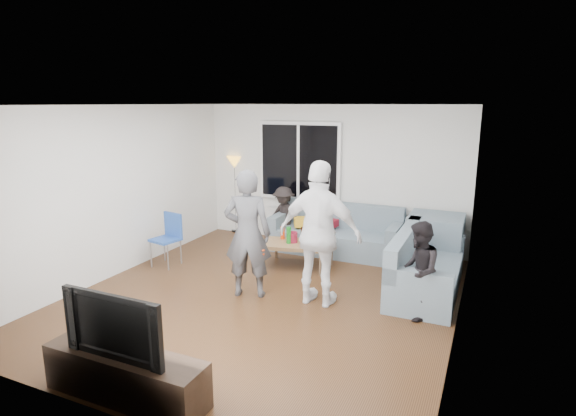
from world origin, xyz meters
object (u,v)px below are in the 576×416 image
at_px(sofa_back_section, 335,230).
at_px(sofa_right_section, 428,263).
at_px(side_chair, 165,240).
at_px(tv_console, 126,375).
at_px(coffee_table, 297,255).
at_px(player_right, 320,234).
at_px(spectator_back, 284,216).
at_px(floor_lamp, 235,195).
at_px(player_left, 248,234).
at_px(spectator_right, 418,271).
at_px(television, 121,322).

relative_size(sofa_back_section, sofa_right_section, 1.15).
height_order(side_chair, tv_console, side_chair).
height_order(coffee_table, player_right, player_right).
height_order(sofa_right_section, spectator_back, spectator_back).
height_order(side_chair, floor_lamp, floor_lamp).
distance_m(coffee_table, player_right, 1.65).
bearing_deg(player_left, sofa_back_section, -120.64).
distance_m(sofa_right_section, tv_console, 4.22).
xyz_separation_m(player_right, spectator_back, (-1.51, 2.18, -0.40)).
distance_m(sofa_right_section, player_left, 2.56).
relative_size(floor_lamp, player_left, 0.88).
height_order(sofa_back_section, spectator_right, spectator_right).
bearing_deg(tv_console, sofa_right_section, 59.41).
bearing_deg(side_chair, spectator_right, 8.10).
relative_size(sofa_back_section, coffee_table, 2.09).
xyz_separation_m(side_chair, player_left, (1.82, -0.50, 0.46)).
xyz_separation_m(player_right, television, (-0.89, -2.62, -0.22)).
bearing_deg(player_right, side_chair, -5.34).
xyz_separation_m(sofa_right_section, floor_lamp, (-4.07, 1.63, 0.36)).
bearing_deg(side_chair, spectator_back, 66.04).
bearing_deg(player_left, floor_lamp, -74.94).
distance_m(coffee_table, spectator_back, 1.24).
bearing_deg(floor_lamp, player_right, -43.15).
relative_size(sofa_right_section, player_left, 1.13).
height_order(sofa_back_section, sofa_right_section, same).
bearing_deg(player_left, spectator_back, -95.57).
height_order(floor_lamp, player_right, player_right).
xyz_separation_m(coffee_table, spectator_back, (-0.69, 0.97, 0.36)).
xyz_separation_m(sofa_right_section, spectator_right, (0.00, -0.90, 0.19)).
distance_m(floor_lamp, spectator_back, 1.40).
distance_m(floor_lamp, spectator_right, 4.80).
xyz_separation_m(coffee_table, player_left, (-0.17, -1.34, 0.69)).
bearing_deg(player_left, spectator_right, 167.89).
bearing_deg(coffee_table, spectator_back, 125.23).
height_order(sofa_back_section, floor_lamp, floor_lamp).
distance_m(coffee_table, spectator_right, 2.39).
bearing_deg(coffee_table, sofa_back_section, 70.41).
relative_size(player_right, tv_console, 1.20).
relative_size(sofa_right_section, spectator_back, 1.79).
xyz_separation_m(tv_console, television, (0.00, 0.00, 0.52)).
height_order(side_chair, spectator_right, spectator_right).
relative_size(player_right, spectator_back, 1.72).
bearing_deg(player_right, television, 73.27).
height_order(player_left, player_right, player_right).
relative_size(spectator_right, tv_console, 0.77).
bearing_deg(floor_lamp, coffee_table, -35.83).
xyz_separation_m(side_chair, spectator_back, (1.30, 1.81, 0.13)).
xyz_separation_m(sofa_right_section, tv_console, (-2.15, -3.63, -0.20)).
bearing_deg(television, player_right, 71.22).
xyz_separation_m(floor_lamp, spectator_right, (4.07, -2.54, -0.16)).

